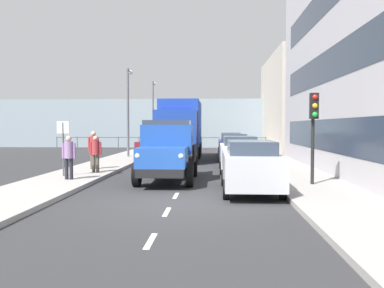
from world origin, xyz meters
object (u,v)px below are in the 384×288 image
car_maroon_oppositeside_0 (155,148)px  traffic_light_near (314,118)px  truck_vintage_blue (167,152)px  car_teal_oppositeside_1 (167,143)px  car_silver_kerbside_near (250,165)px  car_navy_kerbside_2 (234,147)px  pedestrian_couple_a (69,154)px  pedestrian_couple_b (96,151)px  lamp_post_promenade (128,104)px  pedestrian_strolling (93,147)px  car_white_kerbside_1 (239,153)px  car_grey_kerbside_3 (230,144)px  lorry_cargo_blue (180,128)px  lamp_post_far (153,108)px  street_sign (63,139)px

car_maroon_oppositeside_0 → traffic_light_near: bearing=124.4°
truck_vintage_blue → car_teal_oppositeside_1: size_ratio=1.23×
car_silver_kerbside_near → car_navy_kerbside_2: 12.11m
car_navy_kerbside_2 → pedestrian_couple_a: (6.78, 10.29, 0.24)m
pedestrian_couple_b → lamp_post_promenade: lamp_post_promenade is taller
car_silver_kerbside_near → pedestrian_couple_b: bearing=-33.7°
car_navy_kerbside_2 → lamp_post_promenade: 7.85m
pedestrian_strolling → car_white_kerbside_1: bearing=-175.2°
car_navy_kerbside_2 → pedestrian_couple_a: bearing=56.6°
car_grey_kerbside_3 → car_maroon_oppositeside_0: same height
car_white_kerbside_1 → car_silver_kerbside_near: bearing=90.0°
car_white_kerbside_1 → pedestrian_couple_b: bearing=17.1°
pedestrian_couple_b → car_white_kerbside_1: bearing=-162.9°
car_grey_kerbside_3 → car_maroon_oppositeside_0: bearing=51.1°
lorry_cargo_blue → lamp_post_far: lamp_post_far is taller
car_teal_oppositeside_1 → pedestrian_strolling: size_ratio=2.53×
car_grey_kerbside_3 → car_maroon_oppositeside_0: 7.66m
pedestrian_couple_a → lamp_post_promenade: size_ratio=0.28×
car_navy_kerbside_2 → car_grey_kerbside_3: same height
pedestrian_strolling → lamp_post_promenade: (0.06, -8.41, 2.51)m
lorry_cargo_blue → car_navy_kerbside_2: (-3.42, 0.97, -1.18)m
lorry_cargo_blue → lamp_post_far: 12.69m
car_white_kerbside_1 → pedestrian_strolling: pedestrian_strolling is taller
pedestrian_couple_a → lamp_post_promenade: lamp_post_promenade is taller
lorry_cargo_blue → car_teal_oppositeside_1: size_ratio=1.79×
car_teal_oppositeside_1 → lamp_post_promenade: (2.23, 3.26, 2.83)m
lamp_post_promenade → street_sign: lamp_post_promenade is taller
car_silver_kerbside_near → car_grey_kerbside_3: same height
pedestrian_couple_a → traffic_light_near: (-9.05, 0.89, 1.33)m
car_teal_oppositeside_1 → car_navy_kerbside_2: bearing=132.3°
car_white_kerbside_1 → car_navy_kerbside_2: size_ratio=1.19×
car_silver_kerbside_near → pedestrian_strolling: pedestrian_strolling is taller
lorry_cargo_blue → car_silver_kerbside_near: lorry_cargo_blue is taller
car_grey_kerbside_3 → lamp_post_far: bearing=-48.6°
lorry_cargo_blue → car_grey_kerbside_3: bearing=-129.6°
lorry_cargo_blue → car_maroon_oppositeside_0: bearing=52.9°
truck_vintage_blue → car_silver_kerbside_near: size_ratio=1.24×
truck_vintage_blue → lamp_post_promenade: size_ratio=0.95×
car_navy_kerbside_2 → traffic_light_near: traffic_light_near is taller
car_silver_kerbside_near → car_teal_oppositeside_1: (4.81, -17.39, 0.00)m
lorry_cargo_blue → street_sign: lorry_cargo_blue is taller
car_maroon_oppositeside_0 → pedestrian_couple_a: size_ratio=2.34×
pedestrian_couple_b → pedestrian_couple_a: bearing=82.8°
car_navy_kerbside_2 → lamp_post_promenade: lamp_post_promenade is taller
car_white_kerbside_1 → pedestrian_strolling: bearing=4.8°
truck_vintage_blue → street_sign: size_ratio=2.51×
car_navy_kerbside_2 → pedestrian_couple_b: 10.13m
car_white_kerbside_1 → car_grey_kerbside_3: bearing=-90.0°
car_navy_kerbside_2 → truck_vintage_blue: bearing=72.7°
car_teal_oppositeside_1 → car_grey_kerbside_3: bearing=178.0°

